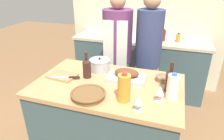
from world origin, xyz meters
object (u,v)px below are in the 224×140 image
at_px(knife_chef, 66,77).
at_px(condiment_bottle_extra, 178,38).
at_px(stock_pot, 100,65).
at_px(wicker_basket, 88,94).
at_px(wine_glass_right, 139,101).
at_px(cutting_board, 62,76).
at_px(person_cook_guest, 148,55).
at_px(milk_jug, 173,87).
at_px(wine_glass_left, 160,91).
at_px(condiment_bottle_short, 164,36).
at_px(wine_bottle_green, 87,68).
at_px(person_cook_aproned, 117,53).
at_px(juice_jug, 124,88).
at_px(mixing_bowl, 163,78).
at_px(condiment_bottle_tall, 116,33).
at_px(wine_bottle_dark, 170,80).
at_px(roasting_pan, 126,76).

xyz_separation_m(knife_chef, condiment_bottle_extra, (0.98, 1.62, 0.03)).
bearing_deg(stock_pot, condiment_bottle_extra, 60.80).
xyz_separation_m(wicker_basket, wine_glass_right, (0.42, -0.05, 0.06)).
height_order(cutting_board, person_cook_guest, person_cook_guest).
height_order(milk_jug, wine_glass_left, milk_jug).
bearing_deg(condiment_bottle_short, condiment_bottle_extra, 4.55).
distance_m(milk_jug, wine_bottle_green, 0.81).
bearing_deg(person_cook_aproned, wicker_basket, -92.76).
xyz_separation_m(wine_bottle_green, condiment_bottle_short, (0.60, 1.50, -0.03)).
height_order(condiment_bottle_short, condiment_bottle_extra, condiment_bottle_short).
distance_m(juice_jug, person_cook_guest, 1.06).
xyz_separation_m(mixing_bowl, juice_jug, (-0.26, -0.43, 0.08)).
bearing_deg(stock_pot, mixing_bowl, -2.88).
xyz_separation_m(juice_jug, condiment_bottle_extra, (0.36, 1.80, -0.06)).
height_order(juice_jug, condiment_bottle_tall, juice_jug).
bearing_deg(person_cook_guest, wine_bottle_dark, -53.17).
bearing_deg(condiment_bottle_tall, wine_bottle_dark, -57.38).
relative_size(wine_glass_right, knife_chef, 0.46).
height_order(stock_pot, person_cook_aproned, person_cook_aproned).
height_order(wicker_basket, condiment_bottle_short, condiment_bottle_short).
bearing_deg(roasting_pan, cutting_board, -168.78).
bearing_deg(wine_glass_right, mixing_bowl, 76.16).
height_order(wine_bottle_dark, wine_glass_left, wine_bottle_dark).
distance_m(wicker_basket, person_cook_aproned, 1.14).
height_order(juice_jug, condiment_bottle_short, juice_jug).
distance_m(wicker_basket, person_cook_guest, 1.14).
height_order(wine_glass_right, condiment_bottle_extra, condiment_bottle_extra).
xyz_separation_m(wine_glass_left, condiment_bottle_extra, (0.10, 1.72, -0.03)).
bearing_deg(knife_chef, person_cook_guest, 53.64).
height_order(knife_chef, condiment_bottle_short, condiment_bottle_short).
distance_m(wine_bottle_dark, person_cook_guest, 0.85).
distance_m(roasting_pan, wine_bottle_green, 0.39).
height_order(juice_jug, knife_chef, juice_jug).
distance_m(juice_jug, milk_jug, 0.39).
height_order(mixing_bowl, wine_bottle_dark, wine_bottle_dark).
bearing_deg(juice_jug, stock_pot, 129.61).
relative_size(cutting_board, wine_bottle_green, 1.10).
relative_size(juice_jug, knife_chef, 0.88).
distance_m(wicker_basket, juice_jug, 0.30).
distance_m(cutting_board, condiment_bottle_short, 1.78).
distance_m(wine_glass_right, condiment_bottle_extra, 1.91).
distance_m(roasting_pan, juice_jug, 0.35).
bearing_deg(cutting_board, roasting_pan, 11.22).
distance_m(roasting_pan, condiment_bottle_short, 1.46).
bearing_deg(wine_bottle_green, condiment_bottle_tall, 95.86).
relative_size(roasting_pan, juice_jug, 1.52).
bearing_deg(mixing_bowl, condiment_bottle_tall, 124.00).
bearing_deg(condiment_bottle_extra, mixing_bowl, -94.22).
relative_size(milk_jug, wine_bottle_green, 0.86).
bearing_deg(wicker_basket, mixing_bowl, 41.16).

